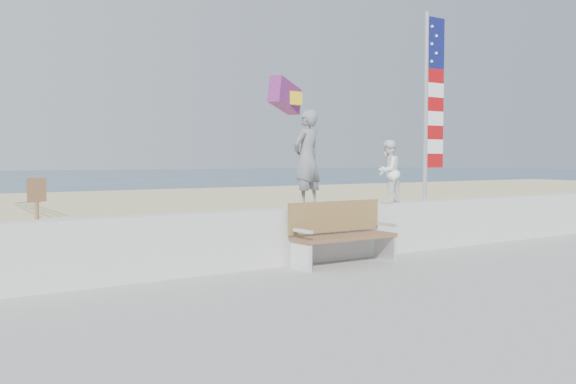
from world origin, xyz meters
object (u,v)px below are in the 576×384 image
child (388,172)px  flag (431,99)px  bench (341,232)px  adult (307,158)px

child → flag: size_ratio=0.32×
flag → bench: bearing=-169.6°
flag → child: bearing=180.0°
child → bench: size_ratio=0.62×
child → flag: (1.06, -0.00, 1.35)m
child → flag: bearing=161.9°
adult → child: bearing=163.5°
adult → bench: size_ratio=0.88×
flag → adult: bearing=180.0°
child → bench: (-1.41, -0.45, -0.95)m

